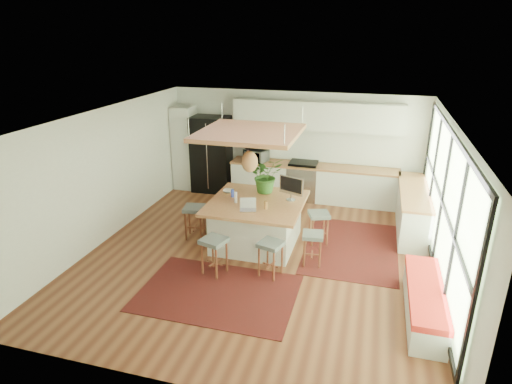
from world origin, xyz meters
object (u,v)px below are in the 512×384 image
(island_plant, at_px, (266,179))
(island, at_px, (257,223))
(stool_near_right, at_px, (271,258))
(stool_right_back, at_px, (318,227))
(microwave, at_px, (256,154))
(fridge, at_px, (212,157))
(stool_right_front, at_px, (312,247))
(stool_near_left, at_px, (214,256))
(stool_left_side, at_px, (195,222))
(laptop, at_px, (248,204))
(monitor, at_px, (291,188))

(island_plant, bearing_deg, island, -93.96)
(island, height_order, stool_near_right, island)
(stool_right_back, xyz_separation_m, microwave, (-1.98, 2.35, 0.77))
(fridge, xyz_separation_m, island_plant, (2.06, -2.20, 0.30))
(stool_right_front, bearing_deg, island, 156.78)
(stool_near_left, xyz_separation_m, island_plant, (0.45, 1.90, 0.87))
(island, relative_size, stool_left_side, 2.64)
(fridge, distance_m, stool_near_left, 4.45)
(fridge, distance_m, laptop, 3.81)
(laptop, xyz_separation_m, island_plant, (0.08, 1.05, 0.17))
(stool_near_right, distance_m, stool_left_side, 2.17)
(stool_right_back, bearing_deg, stool_right_front, -89.07)
(fridge, height_order, stool_right_back, fridge)
(stool_left_side, bearing_deg, stool_near_left, -53.85)
(stool_right_front, xyz_separation_m, island_plant, (-1.18, 1.10, 0.87))
(stool_near_left, height_order, stool_near_right, stool_near_left)
(island, relative_size, stool_right_back, 2.75)
(stool_right_back, bearing_deg, island, -162.93)
(stool_near_right, height_order, stool_right_back, stool_right_back)
(stool_right_back, bearing_deg, stool_near_right, -113.08)
(laptop, distance_m, microwave, 3.28)
(laptop, bearing_deg, monitor, 30.98)
(monitor, relative_size, microwave, 0.93)
(island, xyz_separation_m, monitor, (0.64, 0.26, 0.72))
(stool_right_back, height_order, stool_left_side, stool_left_side)
(stool_near_right, xyz_separation_m, stool_right_back, (0.64, 1.50, 0.00))
(stool_near_left, height_order, laptop, laptop)
(island, xyz_separation_m, laptop, (-0.04, -0.47, 0.58))
(island, distance_m, stool_right_front, 1.34)
(island, bearing_deg, stool_right_back, 17.07)
(stool_right_back, xyz_separation_m, stool_left_side, (-2.53, -0.45, 0.00))
(stool_left_side, bearing_deg, monitor, 9.60)
(stool_near_left, bearing_deg, stool_right_back, 46.25)
(island, relative_size, stool_right_front, 2.91)
(stool_right_front, xyz_separation_m, stool_left_side, (-2.55, 0.45, 0.00))
(fridge, height_order, island, fridge)
(stool_right_front, relative_size, monitor, 1.17)
(laptop, height_order, island_plant, island_plant)
(stool_near_left, height_order, stool_right_back, stool_near_left)
(stool_near_left, distance_m, stool_near_right, 1.01)
(island, distance_m, stool_left_side, 1.33)
(stool_left_side, bearing_deg, island_plant, 25.59)
(stool_right_front, bearing_deg, microwave, 121.57)
(stool_right_front, bearing_deg, stool_right_back, 90.93)
(island, height_order, monitor, monitor)
(stool_near_left, distance_m, microwave, 4.13)
(stool_near_right, bearing_deg, microwave, 109.26)
(monitor, bearing_deg, stool_left_side, -149.90)
(stool_near_left, bearing_deg, monitor, 56.29)
(fridge, bearing_deg, stool_near_right, -59.21)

